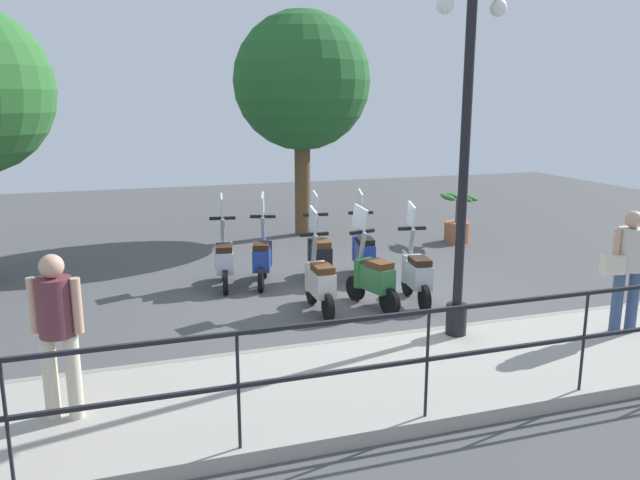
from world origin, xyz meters
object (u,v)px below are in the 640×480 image
Objects in this scene: pedestrian_with_bag at (628,262)px; scooter_far_3 at (224,259)px; pedestrian_distant at (57,324)px; scooter_near_0 at (416,273)px; scooter_near_1 at (373,277)px; tree_distant at (302,82)px; scooter_near_2 at (320,281)px; scooter_far_0 at (363,252)px; lamp_post_near at (463,179)px; scooter_far_1 at (319,254)px; scooter_far_2 at (262,257)px; potted_palm at (457,222)px.

pedestrian_with_bag is 1.03× the size of scooter_far_3.
pedestrian_distant reaches higher than scooter_near_0.
pedestrian_distant is 1.03× the size of scooter_near_1.
tree_distant reaches higher than scooter_near_2.
scooter_far_3 is at bearing 94.41° from scooter_far_0.
lamp_post_near reaches higher than pedestrian_with_bag.
scooter_near_2 is at bearing 166.73° from scooter_far_1.
tree_distant reaches higher than scooter_near_0.
lamp_post_near is 3.64m from scooter_far_0.
scooter_far_2 is at bearing 87.45° from scooter_far_1.
scooter_far_1 is (1.60, 1.05, 0.00)m from scooter_near_0.
scooter_far_1 reaches higher than potted_palm.
scooter_far_3 is (0.05, 0.64, 0.00)m from scooter_far_2.
scooter_far_1 is 1.00× the size of scooter_far_3.
scooter_near_1 and scooter_far_3 have the same top height.
tree_distant is at bearing -7.71° from scooter_far_1.
scooter_far_1 is at bearing -17.10° from scooter_near_2.
pedestrian_distant reaches higher than scooter_near_1.
scooter_far_0 is (1.53, -0.47, 0.00)m from scooter_near_1.
scooter_far_2 is at bearing 21.58° from scooter_near_1.
scooter_far_0 is at bearing 123.77° from potted_palm.
pedestrian_with_bag is 5.57m from scooter_far_2.
pedestrian_distant is 4.81m from scooter_far_3.
tree_distant is at bearing 23.67° from pedestrian_with_bag.
scooter_far_0 is 1.78m from scooter_far_2.
pedestrian_with_bag is 1.00× the size of pedestrian_distant.
potted_palm is at bearing -0.70° from pedestrian_with_bag.
pedestrian_distant reaches higher than scooter_far_0.
scooter_far_0 is 1.00× the size of scooter_far_1.
pedestrian_with_bag reaches higher than scooter_far_0.
pedestrian_distant is at bearing 141.08° from scooter_far_1.
scooter_near_2 is (2.51, -3.35, -0.60)m from pedestrian_distant.
pedestrian_with_bag is 1.50× the size of potted_palm.
pedestrian_distant is at bearing 100.50° from pedestrian_with_bag.
scooter_far_1 is at bearing 167.64° from tree_distant.
scooter_far_3 is (3.47, 2.39, -1.67)m from lamp_post_near.
pedestrian_distant is 6.15m from scooter_far_0.
scooter_far_0 is at bearing -89.78° from scooter_far_1.
scooter_near_1 is at bearing 135.35° from potted_palm.
scooter_near_2 is (-5.39, 1.34, -3.00)m from tree_distant.
scooter_far_2 is (3.42, 1.75, -1.67)m from lamp_post_near.
scooter_near_1 is 1.62m from scooter_far_1.
potted_palm is 0.69× the size of scooter_near_1.
scooter_near_2 is at bearing 64.10° from pedestrian_with_bag.
scooter_far_2 is at bearing 153.93° from tree_distant.
scooter_far_2 is at bearing 94.05° from scooter_far_0.
scooter_far_2 is (-3.72, 1.82, -3.00)m from tree_distant.
scooter_far_0 is (1.54, 0.26, 0.00)m from scooter_near_0.
pedestrian_distant is at bearing 149.26° from tree_distant.
scooter_far_1 is (-3.84, 0.84, -3.00)m from tree_distant.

